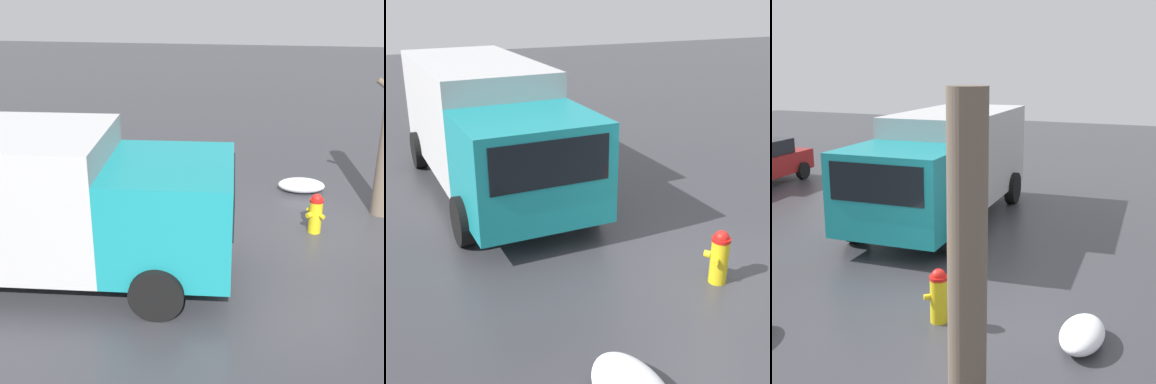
% 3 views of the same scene
% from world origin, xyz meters
% --- Properties ---
extents(ground_plane, '(60.00, 60.00, 0.00)m').
position_xyz_m(ground_plane, '(0.00, 0.00, 0.00)').
color(ground_plane, '#38383D').
extents(fire_hydrant, '(0.41, 0.43, 0.89)m').
position_xyz_m(fire_hydrant, '(0.00, 0.00, 0.46)').
color(fire_hydrant, yellow).
rests_on(fire_hydrant, ground_plane).
extents(delivery_truck, '(7.19, 3.01, 2.75)m').
position_xyz_m(delivery_truck, '(5.37, 2.34, 1.51)').
color(delivery_truck, teal).
rests_on(delivery_truck, ground_plane).
extents(snow_pile_curbside, '(1.16, 0.63, 0.36)m').
position_xyz_m(snow_pile_curbside, '(0.14, -2.23, 0.18)').
color(snow_pile_curbside, white).
rests_on(snow_pile_curbside, ground_plane).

